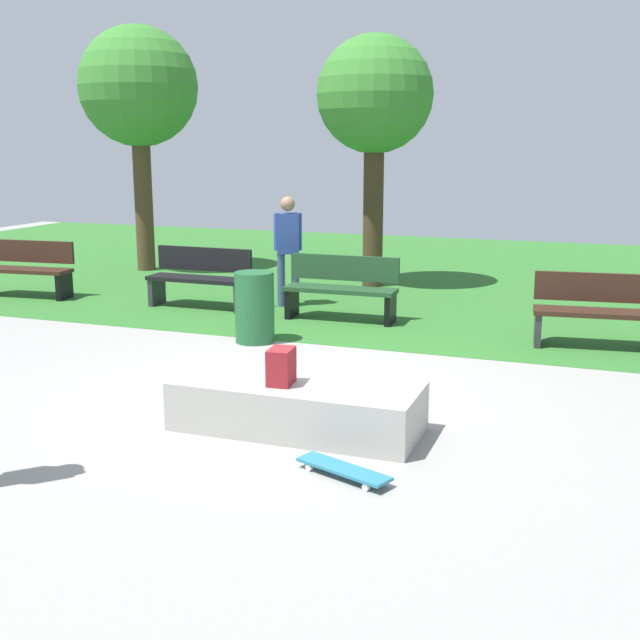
% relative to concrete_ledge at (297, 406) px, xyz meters
% --- Properties ---
extents(ground_plane, '(28.00, 28.00, 0.00)m').
position_rel_concrete_ledge_xyz_m(ground_plane, '(-0.57, 0.87, -0.22)').
color(ground_plane, gray).
extents(grass_lawn, '(26.60, 11.93, 0.01)m').
position_rel_concrete_ledge_xyz_m(grass_lawn, '(-0.57, 8.90, -0.21)').
color(grass_lawn, '#2D6B28').
rests_on(grass_lawn, ground_plane).
extents(concrete_ledge, '(2.18, 0.86, 0.44)m').
position_rel_concrete_ledge_xyz_m(concrete_ledge, '(0.00, 0.00, 0.00)').
color(concrete_ledge, '#A8A59E').
rests_on(concrete_ledge, ground_plane).
extents(backpack_on_ledge, '(0.23, 0.30, 0.32)m').
position_rel_concrete_ledge_xyz_m(backpack_on_ledge, '(-0.11, -0.09, 0.38)').
color(backpack_on_ledge, maroon).
rests_on(backpack_on_ledge, concrete_ledge).
extents(skateboard_by_ledge, '(0.82, 0.47, 0.08)m').
position_rel_concrete_ledge_xyz_m(skateboard_by_ledge, '(0.72, -0.85, -0.15)').
color(skateboard_by_ledge, teal).
rests_on(skateboard_by_ledge, ground_plane).
extents(park_bench_near_lamppost, '(1.64, 0.61, 0.91)m').
position_rel_concrete_ledge_xyz_m(park_bench_near_lamppost, '(-6.50, 4.34, 0.26)').
color(park_bench_near_lamppost, '#331E14').
rests_on(park_bench_near_lamppost, ground_plane).
extents(park_bench_by_oak, '(1.64, 0.65, 0.91)m').
position_rel_concrete_ledge_xyz_m(park_bench_by_oak, '(2.44, 4.01, 0.26)').
color(park_bench_by_oak, '#331E14').
rests_on(park_bench_by_oak, ground_plane).
extents(park_bench_far_right, '(1.61, 0.50, 0.91)m').
position_rel_concrete_ledge_xyz_m(park_bench_far_right, '(-1.06, 4.42, 0.26)').
color(park_bench_far_right, '#1E4223').
rests_on(park_bench_far_right, ground_plane).
extents(park_bench_center_lawn, '(1.60, 0.49, 0.91)m').
position_rel_concrete_ledge_xyz_m(park_bench_center_lawn, '(-3.39, 4.53, 0.26)').
color(park_bench_center_lawn, black).
rests_on(park_bench_center_lawn, ground_plane).
extents(tree_broad_elm, '(2.26, 2.26, 4.66)m').
position_rel_concrete_ledge_xyz_m(tree_broad_elm, '(-6.17, 7.45, 3.25)').
color(tree_broad_elm, '#4C3823').
rests_on(tree_broad_elm, grass_lawn).
extents(tree_tall_oak, '(1.98, 1.98, 4.27)m').
position_rel_concrete_ledge_xyz_m(tree_tall_oak, '(-1.43, 7.23, 2.99)').
color(tree_tall_oak, '#42301E').
rests_on(tree_tall_oak, grass_lawn).
extents(trash_bin, '(0.50, 0.50, 0.90)m').
position_rel_concrete_ledge_xyz_m(trash_bin, '(-1.69, 2.81, 0.23)').
color(trash_bin, '#1E592D').
rests_on(trash_bin, ground_plane).
extents(pedestrian_with_backpack, '(0.42, 0.43, 1.69)m').
position_rel_concrete_ledge_xyz_m(pedestrian_with_backpack, '(-2.16, 5.08, 0.80)').
color(pedestrian_with_backpack, '#3F5184').
rests_on(pedestrian_with_backpack, ground_plane).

